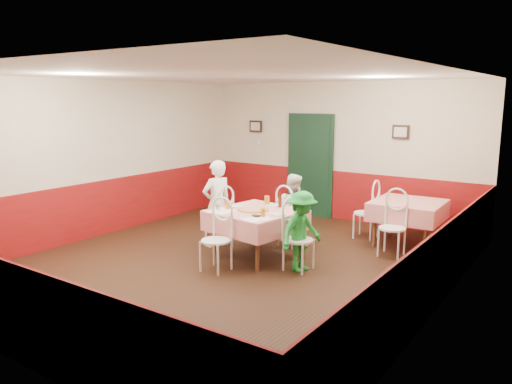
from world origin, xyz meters
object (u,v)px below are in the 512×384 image
Objects in this scene: chair_left at (219,221)px; beer_bottle at (280,201)px; glass_b at (263,213)px; glass_a at (228,205)px; chair_right at (299,240)px; chair_second_a at (366,213)px; chair_far at (290,220)px; diner_far at (292,210)px; main_table at (256,234)px; glass_c at (267,201)px; wallet at (256,216)px; chair_near at (216,241)px; second_table at (407,223)px; diner_right at (302,231)px; diner_left at (217,204)px; chair_second_b at (392,228)px; pizza at (253,209)px.

beer_bottle is at bearing 120.13° from chair_left.
glass_a is at bearing 171.15° from glass_b.
chair_right is 2.17m from chair_second_a.
chair_far is 0.73× the size of diner_far.
chair_far is at bearing 81.42° from main_table.
chair_right is 1.13m from glass_c.
glass_b reaches higher than wallet.
chair_right is at bearing 35.05° from chair_near.
chair_right is at bearing 18.23° from glass_b.
glass_a is at bearing -134.00° from second_table.
main_table is 9.48× the size of glass_a.
diner_right reaches higher than main_table.
diner_left reaches higher than chair_far.
beer_bottle reaches higher than chair_near.
chair_right is at bearing 2.42° from glass_a.
chair_near is at bearing 137.00° from diner_right.
main_table is 1.36× the size of chair_second_a.
chair_far is 1.00× the size of chair_second_b.
wallet reaches higher than main_table.
glass_b is (0.45, 0.54, 0.37)m from chair_near.
pizza is 4.12× the size of wallet.
glass_a is (-0.54, -1.02, 0.37)m from chair_far.
glass_c reaches higher than chair_right.
diner_left reaches higher than chair_right.
main_table is 11.09× the size of wallet.
glass_a is at bearing -136.25° from beer_bottle.
chair_second_b is at bearing -156.20° from chair_far.
chair_second_a is 1.00× the size of chair_second_b.
beer_bottle is 0.55m from diner_far.
second_table is 1.24× the size of chair_near.
chair_right reaches higher than second_table.
glass_b is at bearing -133.06° from chair_second_b.
chair_far is 0.61× the size of diner_left.
main_table is at bearing -144.86° from chair_second_b.
pizza is 0.42m from wallet.
chair_near is at bearing -66.26° from glass_a.
chair_second_b reaches higher than glass_a.
glass_b reaches higher than main_table.
diner_right reaches higher than chair_far.
chair_left is 1.14m from beer_bottle.
chair_left is 2.82m from chair_second_b.
beer_bottle reaches higher than chair_far.
chair_far is 1.99× the size of pizza.
glass_b is (-0.65, -2.34, 0.37)m from chair_second_a.
glass_a is 1.33m from diner_right.
wallet is 0.70m from diner_right.
second_table is 2.47× the size of pizza.
diner_left is (-0.82, -0.28, -0.10)m from glass_c.
chair_left reaches higher than glass_a.
chair_left reaches higher than second_table.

